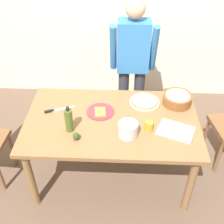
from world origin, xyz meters
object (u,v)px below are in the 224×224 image
object	(u,v)px
olive_oil_bottle	(69,120)
steel_pot	(128,129)
cup_orange	(149,126)
plate_with_slice	(100,112)
cutting_board_white	(176,131)
person_cook	(133,62)
dining_table	(112,127)
pizza_raw_on_board	(144,102)
chef_knife	(56,110)
avocado	(76,136)
popcorn_bowl	(177,98)

from	to	relation	value
olive_oil_bottle	steel_pot	distance (m)	0.51
olive_oil_bottle	cup_orange	xyz separation A→B (m)	(0.69, 0.04, -0.07)
plate_with_slice	cutting_board_white	world-z (taller)	plate_with_slice
person_cook	olive_oil_bottle	world-z (taller)	person_cook
plate_with_slice	olive_oil_bottle	xyz separation A→B (m)	(-0.25, -0.26, 0.11)
dining_table	pizza_raw_on_board	size ratio (longest dim) A/B	5.40
person_cook	pizza_raw_on_board	xyz separation A→B (m)	(0.12, -0.48, -0.17)
pizza_raw_on_board	steel_pot	xyz separation A→B (m)	(-0.17, -0.47, 0.06)
chef_knife	olive_oil_bottle	bearing A→B (deg)	-55.95
dining_table	chef_knife	bearing A→B (deg)	168.55
olive_oil_bottle	steel_pot	bearing A→B (deg)	-4.40
person_cook	olive_oil_bottle	bearing A→B (deg)	-121.34
pizza_raw_on_board	plate_with_slice	world-z (taller)	plate_with_slice
avocado	person_cook	bearing A→B (deg)	64.85
cup_orange	avocado	distance (m)	0.64
person_cook	cup_orange	xyz separation A→B (m)	(0.14, -0.88, -0.14)
popcorn_bowl	person_cook	bearing A→B (deg)	132.24
person_cook	cutting_board_white	xyz separation A→B (m)	(0.37, -0.89, -0.17)
person_cook	pizza_raw_on_board	size ratio (longest dim) A/B	5.46
pizza_raw_on_board	chef_knife	size ratio (longest dim) A/B	1.07
popcorn_bowl	cutting_board_white	world-z (taller)	popcorn_bowl
popcorn_bowl	avocado	size ratio (longest dim) A/B	4.00
plate_with_slice	cup_orange	size ratio (longest dim) A/B	3.06
dining_table	popcorn_bowl	distance (m)	0.70
popcorn_bowl	olive_oil_bottle	bearing A→B (deg)	-156.44
popcorn_bowl	steel_pot	size ratio (longest dim) A/B	1.61
dining_table	person_cook	world-z (taller)	person_cook
popcorn_bowl	cutting_board_white	distance (m)	0.41
person_cook	cup_orange	size ratio (longest dim) A/B	19.06
steel_pot	cutting_board_white	world-z (taller)	steel_pot
dining_table	chef_knife	size ratio (longest dim) A/B	5.75
dining_table	chef_knife	xyz separation A→B (m)	(-0.54, 0.11, 0.10)
pizza_raw_on_board	cup_orange	bearing A→B (deg)	-87.28
pizza_raw_on_board	cutting_board_white	distance (m)	0.48
olive_oil_bottle	avocado	world-z (taller)	olive_oil_bottle
steel_pot	cup_orange	world-z (taller)	steel_pot
chef_knife	dining_table	bearing A→B (deg)	-11.45
person_cook	avocado	world-z (taller)	person_cook
cup_orange	avocado	xyz separation A→B (m)	(-0.62, -0.15, -0.01)
dining_table	cutting_board_white	bearing A→B (deg)	-12.89
olive_oil_bottle	avocado	bearing A→B (deg)	-57.39
pizza_raw_on_board	olive_oil_bottle	bearing A→B (deg)	-147.32
plate_with_slice	steel_pot	size ratio (longest dim) A/B	1.50
popcorn_bowl	steel_pot	bearing A→B (deg)	-135.64
person_cook	pizza_raw_on_board	world-z (taller)	person_cook
avocado	olive_oil_bottle	bearing A→B (deg)	122.61
plate_with_slice	cutting_board_white	bearing A→B (deg)	-18.76
plate_with_slice	popcorn_bowl	world-z (taller)	popcorn_bowl
popcorn_bowl	chef_knife	world-z (taller)	popcorn_bowl
pizza_raw_on_board	avocado	world-z (taller)	avocado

